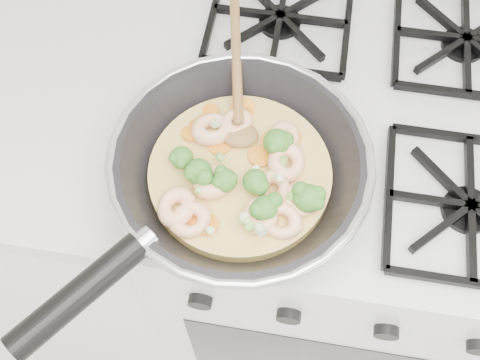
# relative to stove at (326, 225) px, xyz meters

# --- Properties ---
(stove) EXTENTS (0.60, 0.60, 0.92)m
(stove) POSITION_rel_stove_xyz_m (0.00, 0.00, 0.00)
(stove) COLOR silver
(stove) RESTS_ON ground
(skillet) EXTENTS (0.39, 0.59, 0.09)m
(skillet) POSITION_rel_stove_xyz_m (-0.17, -0.17, 0.50)
(skillet) COLOR black
(skillet) RESTS_ON stove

